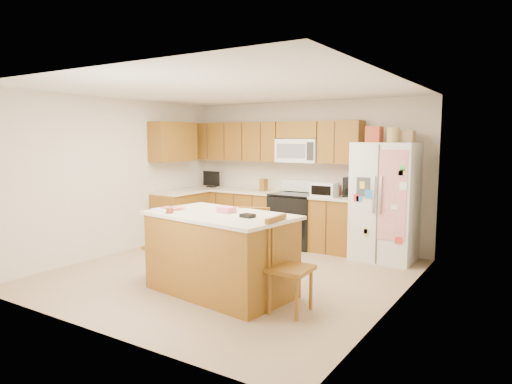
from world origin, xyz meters
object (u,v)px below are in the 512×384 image
Objects in this scene: refrigerator at (385,200)px; windsor_chair_back at (256,244)px; island at (220,253)px; windsor_chair_right at (288,268)px; windsor_chair_left at (165,246)px; stove at (295,219)px.

windsor_chair_back is at bearing -121.13° from refrigerator.
island is 0.99m from windsor_chair_right.
refrigerator reaches higher than windsor_chair_left.
windsor_chair_right reaches higher than windsor_chair_left.
windsor_chair_right is at bearing -6.29° from island.
island reaches higher than windsor_chair_back.
island is 0.69m from windsor_chair_back.
island is (0.36, -2.63, 0.02)m from stove.
windsor_chair_back is (0.08, 0.69, -0.02)m from island.
island is 0.95m from windsor_chair_left.
refrigerator is 2.24m from windsor_chair_back.
windsor_chair_back is at bearing 83.69° from island.
stove is at bearing 116.22° from windsor_chair_right.
island is at bearing -2.24° from windsor_chair_left.
stove is 1.09× the size of windsor_chair_right.
refrigerator is (1.57, -0.06, 0.45)m from stove.
stove is 2.65m from windsor_chair_left.
refrigerator is at bearing 58.87° from windsor_chair_back.
island is (-1.21, -2.56, -0.43)m from refrigerator.
windsor_chair_left is at bearing 177.76° from island.
stove is 1.63m from refrigerator.
windsor_chair_back is (0.44, -1.94, -0.01)m from stove.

